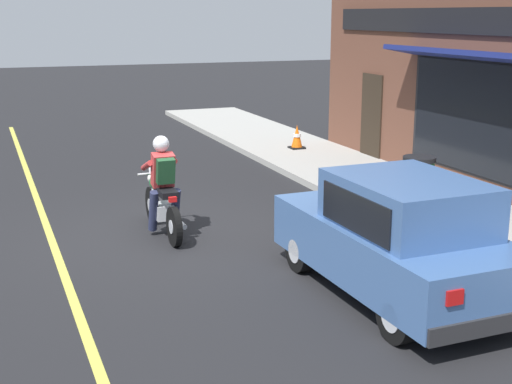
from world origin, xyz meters
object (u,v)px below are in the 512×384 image
Objects in this scene: motorcycle_with_rider at (162,193)px; car_hatchback at (397,238)px; trash_bin at (418,184)px; traffic_cone at (297,137)px.

car_hatchback is at bearing -60.17° from motorcycle_with_rider.
trash_bin is at bearing 52.02° from car_hatchback.
trash_bin is at bearing -95.23° from traffic_cone.
trash_bin is at bearing -10.69° from motorcycle_with_rider.
traffic_cone is at bearing 48.27° from motorcycle_with_rider.
traffic_cone is at bearing 73.00° from car_hatchback.
motorcycle_with_rider is at bearing 119.83° from car_hatchback.
car_hatchback is 6.36× the size of traffic_cone.
car_hatchback reaches higher than trash_bin.
motorcycle_with_rider is 4.37m from trash_bin.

